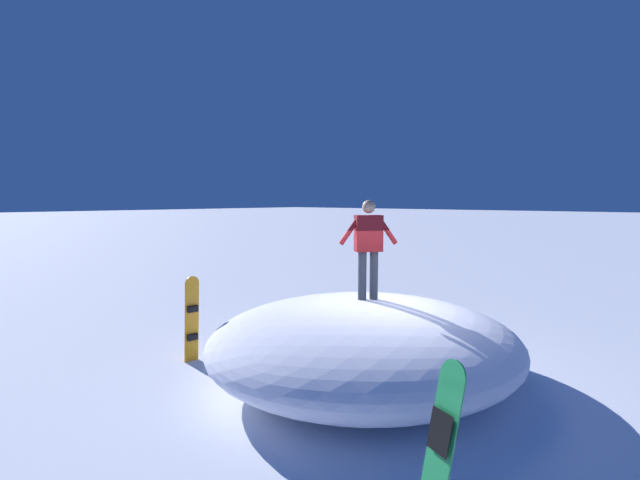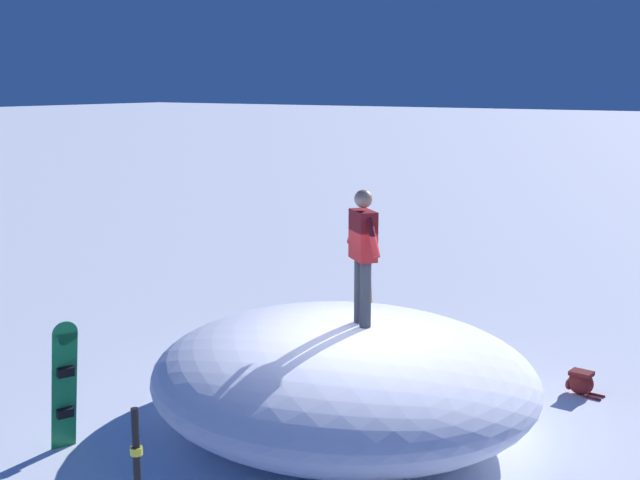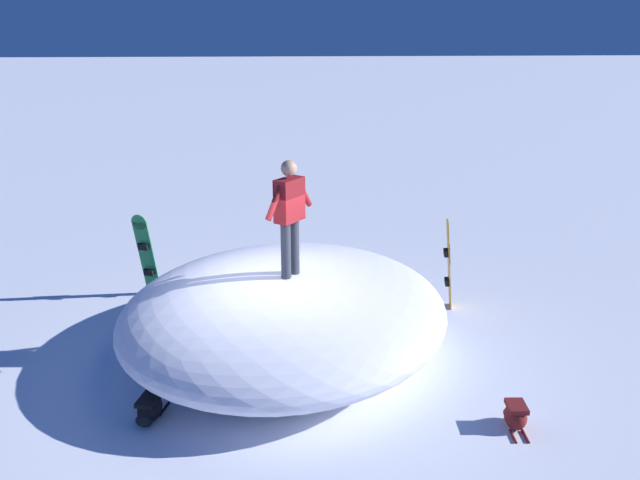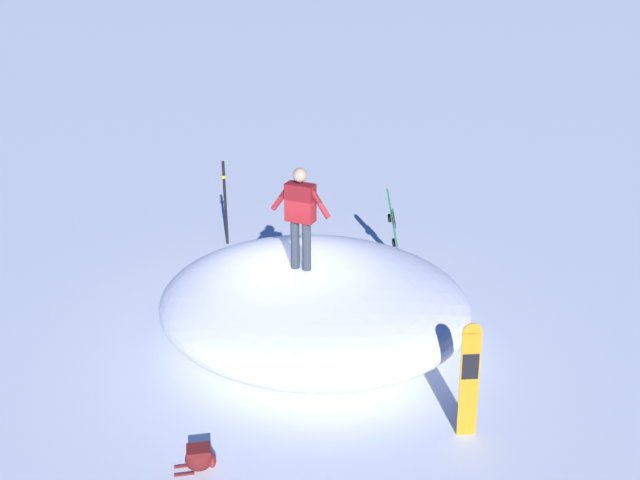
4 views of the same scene
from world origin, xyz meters
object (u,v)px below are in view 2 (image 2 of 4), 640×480
object	(u,v)px
snowboarder_standing	(363,248)
backpack_far	(580,382)
snowboard_secondary_upright	(365,298)
snowboard_primary_upright	(65,384)

from	to	relation	value
snowboarder_standing	backpack_far	distance (m)	3.91
backpack_far	snowboard_secondary_upright	bearing A→B (deg)	-92.16
snowboarder_standing	snowboard_primary_upright	size ratio (longest dim) A/B	1.02
snowboarder_standing	snowboard_secondary_upright	xyz separation A→B (m)	(-2.79, -1.61, -1.45)
snowboarder_standing	snowboard_primary_upright	world-z (taller)	snowboarder_standing
snowboard_secondary_upright	backpack_far	world-z (taller)	snowboard_secondary_upright
backpack_far	snowboard_primary_upright	bearing A→B (deg)	-40.57
snowboarder_standing	backpack_far	world-z (taller)	snowboarder_standing
backpack_far	snowboarder_standing	bearing A→B (deg)	-36.05
snowboarder_standing	snowboard_primary_upright	bearing A→B (deg)	-44.78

